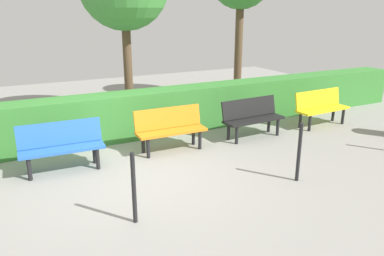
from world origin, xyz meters
The scene contains 8 objects.
ground_plane centered at (0.00, 0.00, 0.00)m, with size 19.32×19.32×0.00m, color gray.
bench_yellow centered at (-5.05, -0.68, 0.48)m, with size 1.47×0.53×0.86m.
bench_black centered at (-3.02, -0.71, 0.48)m, with size 1.47×0.54×0.86m.
bench_orange centered at (-1.06, -0.78, 0.48)m, with size 1.42×0.48×0.86m.
bench_blue centered at (1.04, -0.73, 0.48)m, with size 1.45×0.52×0.86m.
hedge_row centered at (-0.92, -1.94, 0.50)m, with size 15.32×0.71×1.01m, color #387F33.
railing_post_mid centered at (-2.36, 1.51, 0.50)m, with size 0.06×0.06×1.00m, color black.
railing_post_far centered at (0.47, 1.51, 0.50)m, with size 0.06×0.06×1.00m, color black.
Camera 1 is at (1.80, 5.80, 2.73)m, focal length 35.01 mm.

